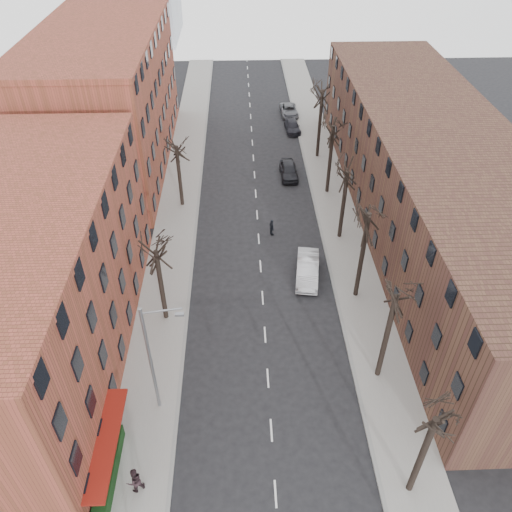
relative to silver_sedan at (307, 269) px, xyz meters
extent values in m
cube|color=gray|center=(-11.91, 12.54, -0.78)|extent=(4.00, 90.00, 0.15)
cube|color=gray|center=(4.09, 12.54, -0.78)|extent=(4.00, 90.00, 0.15)
cube|color=brown|center=(-19.91, -7.46, 5.15)|extent=(12.00, 26.00, 12.00)
cube|color=brown|center=(-19.91, 21.54, 6.15)|extent=(12.00, 28.00, 14.00)
cube|color=#4C3123|center=(12.09, 7.54, 4.15)|extent=(12.00, 50.00, 10.00)
cube|color=maroon|center=(-13.31, -16.46, -0.85)|extent=(1.20, 7.00, 0.15)
cube|color=black|center=(-13.41, -17.46, -0.20)|extent=(0.80, 6.00, 1.00)
cylinder|color=slate|center=(-11.11, -12.46, 3.65)|extent=(0.20, 0.20, 9.00)
cylinder|color=slate|center=(-10.01, -12.46, 7.95)|extent=(2.39, 0.12, 0.46)
cube|color=slate|center=(-9.01, -12.46, 7.65)|extent=(0.50, 0.22, 0.14)
imported|color=#AEB0B5|center=(0.00, 0.00, 0.00)|extent=(2.50, 5.38, 1.71)
imported|color=black|center=(-0.11, 17.04, -0.07)|extent=(1.95, 4.62, 1.56)
imported|color=black|center=(1.39, 28.78, -0.22)|extent=(2.06, 4.46, 1.26)
imported|color=#585A60|center=(1.39, 33.75, -0.18)|extent=(2.40, 4.89, 1.34)
imported|color=black|center=(-11.74, -17.96, 0.26)|extent=(1.18, 1.11, 1.92)
imported|color=black|center=(-2.67, 6.14, -0.02)|extent=(0.69, 1.05, 1.67)
camera|label=1|loc=(-5.49, -31.85, 27.36)|focal=35.00mm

